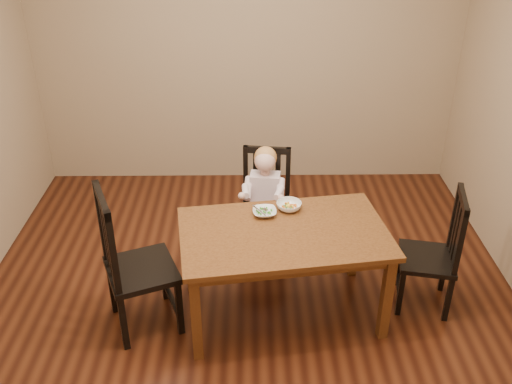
{
  "coord_description": "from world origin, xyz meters",
  "views": [
    {
      "loc": [
        0.02,
        -3.24,
        2.76
      ],
      "look_at": [
        0.06,
        0.25,
        0.79
      ],
      "focal_mm": 40.0,
      "sensor_mm": 36.0,
      "label": 1
    }
  ],
  "objects_px": {
    "dining_table": "(284,241)",
    "chair_left": "(133,265)",
    "chair_right": "(435,253)",
    "bowl_peas": "(265,212)",
    "chair_child": "(265,207)",
    "toddler": "(265,195)",
    "bowl_veg": "(289,206)"
  },
  "relations": [
    {
      "from": "dining_table",
      "to": "chair_left",
      "type": "distance_m",
      "value": 1.01
    },
    {
      "from": "chair_right",
      "to": "bowl_peas",
      "type": "xyz_separation_m",
      "value": [
        -1.19,
        0.12,
        0.27
      ]
    },
    {
      "from": "chair_child",
      "to": "chair_left",
      "type": "distance_m",
      "value": 1.24
    },
    {
      "from": "chair_left",
      "to": "toddler",
      "type": "xyz_separation_m",
      "value": [
        0.89,
        0.81,
        0.06
      ]
    },
    {
      "from": "chair_left",
      "to": "bowl_peas",
      "type": "xyz_separation_m",
      "value": [
        0.87,
        0.32,
        0.2
      ]
    },
    {
      "from": "chair_child",
      "to": "bowl_peas",
      "type": "distance_m",
      "value": 0.6
    },
    {
      "from": "toddler",
      "to": "bowl_veg",
      "type": "distance_m",
      "value": 0.47
    },
    {
      "from": "dining_table",
      "to": "chair_right",
      "type": "height_order",
      "value": "chair_right"
    },
    {
      "from": "dining_table",
      "to": "toddler",
      "type": "distance_m",
      "value": 0.7
    },
    {
      "from": "bowl_peas",
      "to": "bowl_veg",
      "type": "bearing_deg",
      "value": 22.58
    },
    {
      "from": "toddler",
      "to": "bowl_peas",
      "type": "height_order",
      "value": "toddler"
    },
    {
      "from": "chair_left",
      "to": "bowl_veg",
      "type": "distance_m",
      "value": 1.14
    },
    {
      "from": "toddler",
      "to": "dining_table",
      "type": "bearing_deg",
      "value": 105.92
    },
    {
      "from": "chair_left",
      "to": "chair_right",
      "type": "relative_size",
      "value": 1.16
    },
    {
      "from": "bowl_veg",
      "to": "chair_left",
      "type": "bearing_deg",
      "value": -159.36
    },
    {
      "from": "dining_table",
      "to": "chair_left",
      "type": "xyz_separation_m",
      "value": [
        -1.0,
        -0.12,
        -0.1
      ]
    },
    {
      "from": "dining_table",
      "to": "bowl_peas",
      "type": "bearing_deg",
      "value": 121.08
    },
    {
      "from": "toddler",
      "to": "chair_left",
      "type": "bearing_deg",
      "value": 49.28
    },
    {
      "from": "bowl_peas",
      "to": "bowl_veg",
      "type": "relative_size",
      "value": 0.93
    },
    {
      "from": "chair_right",
      "to": "toddler",
      "type": "relative_size",
      "value": 1.75
    },
    {
      "from": "dining_table",
      "to": "bowl_veg",
      "type": "height_order",
      "value": "bowl_veg"
    },
    {
      "from": "dining_table",
      "to": "chair_right",
      "type": "xyz_separation_m",
      "value": [
        1.06,
        0.08,
        -0.17
      ]
    },
    {
      "from": "chair_child",
      "to": "toddler",
      "type": "xyz_separation_m",
      "value": [
        -0.01,
        -0.05,
        0.14
      ]
    },
    {
      "from": "chair_left",
      "to": "chair_right",
      "type": "distance_m",
      "value": 2.07
    },
    {
      "from": "chair_child",
      "to": "bowl_peas",
      "type": "xyz_separation_m",
      "value": [
        -0.02,
        -0.53,
        0.27
      ]
    },
    {
      "from": "chair_right",
      "to": "bowl_peas",
      "type": "height_order",
      "value": "chair_right"
    },
    {
      "from": "toddler",
      "to": "bowl_peas",
      "type": "xyz_separation_m",
      "value": [
        -0.01,
        -0.49,
        0.14
      ]
    },
    {
      "from": "chair_child",
      "to": "chair_left",
      "type": "relative_size",
      "value": 0.85
    },
    {
      "from": "chair_child",
      "to": "chair_left",
      "type": "bearing_deg",
      "value": 50.66
    },
    {
      "from": "chair_left",
      "to": "bowl_veg",
      "type": "bearing_deg",
      "value": 88.37
    },
    {
      "from": "dining_table",
      "to": "chair_child",
      "type": "distance_m",
      "value": 0.77
    },
    {
      "from": "chair_left",
      "to": "chair_child",
      "type": "bearing_deg",
      "value": 111.43
    }
  ]
}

